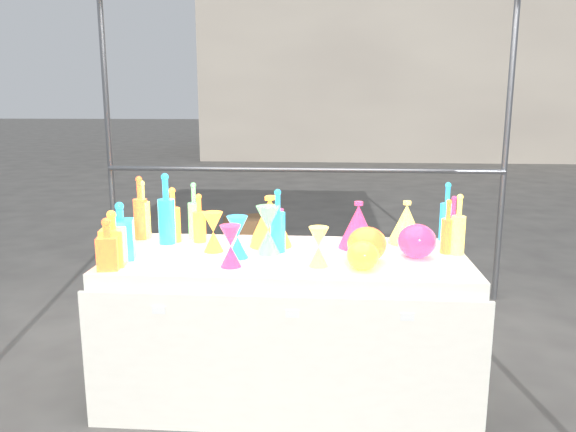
# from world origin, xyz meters

# --- Properties ---
(ground) EXTENTS (80.00, 80.00, 0.00)m
(ground) POSITION_xyz_m (0.00, 0.00, 0.00)
(ground) COLOR slate
(ground) RESTS_ON ground
(display_table) EXTENTS (1.84, 0.83, 0.75)m
(display_table) POSITION_xyz_m (0.00, -0.01, 0.37)
(display_table) COLOR white
(display_table) RESTS_ON ground
(background_building) EXTENTS (14.00, 6.00, 6.00)m
(background_building) POSITION_xyz_m (4.00, 14.00, 3.00)
(background_building) COLOR #BBAF9C
(background_building) RESTS_ON ground
(cardboard_box_closed) EXTENTS (0.61, 0.53, 0.37)m
(cardboard_box_closed) POSITION_xyz_m (-0.56, 2.69, 0.18)
(cardboard_box_closed) COLOR brown
(cardboard_box_closed) RESTS_ON ground
(cardboard_box_flat) EXTENTS (0.77, 0.62, 0.06)m
(cardboard_box_flat) POSITION_xyz_m (0.61, 2.55, 0.03)
(cardboard_box_flat) COLOR brown
(cardboard_box_flat) RESTS_ON ground
(bottle_0) EXTENTS (0.10, 0.10, 0.30)m
(bottle_0) POSITION_xyz_m (-0.65, 0.21, 0.90)
(bottle_0) COLOR red
(bottle_0) RESTS_ON display_table
(bottle_1) EXTENTS (0.12, 0.12, 0.39)m
(bottle_1) POSITION_xyz_m (-0.67, 0.17, 0.94)
(bottle_1) COLOR #1A921F
(bottle_1) RESTS_ON display_table
(bottle_2) EXTENTS (0.08, 0.08, 0.36)m
(bottle_2) POSITION_xyz_m (-0.85, 0.27, 0.93)
(bottle_2) COLOR orange
(bottle_2) RESTS_ON display_table
(bottle_3) EXTENTS (0.08, 0.08, 0.26)m
(bottle_3) POSITION_xyz_m (-0.08, 0.35, 0.88)
(bottle_3) COLOR #1C3AA7
(bottle_3) RESTS_ON display_table
(bottle_4) EXTENTS (0.10, 0.10, 0.33)m
(bottle_4) POSITION_xyz_m (-0.84, 0.28, 0.92)
(bottle_4) COLOR #137778
(bottle_4) RESTS_ON display_table
(bottle_5) EXTENTS (0.08, 0.08, 0.32)m
(bottle_5) POSITION_xyz_m (-0.55, 0.30, 0.91)
(bottle_5) COLOR #BC25A6
(bottle_5) RESTS_ON display_table
(bottle_6) EXTENTS (0.09, 0.09, 0.27)m
(bottle_6) POSITION_xyz_m (-0.50, 0.22, 0.89)
(bottle_6) COLOR red
(bottle_6) RESTS_ON display_table
(bottle_7) EXTENTS (0.10, 0.10, 0.33)m
(bottle_7) POSITION_xyz_m (-0.06, 0.05, 0.91)
(bottle_7) COLOR #1A921F
(bottle_7) RESTS_ON display_table
(decanter_0) EXTENTS (0.12, 0.12, 0.27)m
(decanter_0) POSITION_xyz_m (-0.81, -0.25, 0.88)
(decanter_0) COLOR red
(decanter_0) RESTS_ON display_table
(decanter_1) EXTENTS (0.11, 0.11, 0.24)m
(decanter_1) POSITION_xyz_m (-0.81, -0.31, 0.87)
(decanter_1) COLOR orange
(decanter_1) RESTS_ON display_table
(decanter_2) EXTENTS (0.15, 0.15, 0.29)m
(decanter_2) POSITION_xyz_m (-0.81, -0.14, 0.89)
(decanter_2) COLOR #1A921F
(decanter_2) RESTS_ON display_table
(hourglass_1) EXTENTS (0.12, 0.12, 0.20)m
(hourglass_1) POSITION_xyz_m (-0.25, -0.23, 0.85)
(hourglass_1) COLOR #1C3AA7
(hourglass_1) RESTS_ON display_table
(hourglass_2) EXTENTS (0.10, 0.10, 0.19)m
(hourglass_2) POSITION_xyz_m (0.16, -0.20, 0.85)
(hourglass_2) COLOR #137778
(hourglass_2) RESTS_ON display_table
(hourglass_3) EXTENTS (0.16, 0.16, 0.25)m
(hourglass_3) POSITION_xyz_m (-0.10, 0.01, 0.87)
(hourglass_3) COLOR #BC25A6
(hourglass_3) RESTS_ON display_table
(hourglass_4) EXTENTS (0.13, 0.13, 0.21)m
(hourglass_4) POSITION_xyz_m (-0.39, 0.03, 0.85)
(hourglass_4) COLOR red
(hourglass_4) RESTS_ON display_table
(hourglass_5) EXTENTS (0.11, 0.11, 0.21)m
(hourglass_5) POSITION_xyz_m (-0.24, -0.08, 0.86)
(hourglass_5) COLOR #1A921F
(hourglass_5) RESTS_ON display_table
(globe_0) EXTENTS (0.20, 0.20, 0.12)m
(globe_0) POSITION_xyz_m (0.36, -0.24, 0.81)
(globe_0) COLOR red
(globe_0) RESTS_ON display_table
(globe_2) EXTENTS (0.20, 0.20, 0.15)m
(globe_2) POSITION_xyz_m (0.39, -0.10, 0.83)
(globe_2) COLOR orange
(globe_2) RESTS_ON display_table
(globe_3) EXTENTS (0.24, 0.24, 0.15)m
(globe_3) POSITION_xyz_m (0.64, -0.01, 0.83)
(globe_3) COLOR #1C3AA7
(globe_3) RESTS_ON display_table
(lampshade_0) EXTENTS (0.27, 0.27, 0.25)m
(lampshade_0) POSITION_xyz_m (-0.13, 0.28, 0.87)
(lampshade_0) COLOR #EAFF35
(lampshade_0) RESTS_ON display_table
(lampshade_1) EXTENTS (0.31, 0.31, 0.27)m
(lampshade_1) POSITION_xyz_m (-0.11, 0.17, 0.89)
(lampshade_1) COLOR #EAFF35
(lampshade_1) RESTS_ON display_table
(lampshade_2) EXTENTS (0.22, 0.22, 0.25)m
(lampshade_2) POSITION_xyz_m (0.36, 0.16, 0.87)
(lampshade_2) COLOR #1C3AA7
(lampshade_2) RESTS_ON display_table
(lampshade_3) EXTENTS (0.25, 0.25, 0.23)m
(lampshade_3) POSITION_xyz_m (0.63, 0.28, 0.87)
(lampshade_3) COLOR #137778
(lampshade_3) RESTS_ON display_table
(bottle_8) EXTENTS (0.09, 0.09, 0.33)m
(bottle_8) POSITION_xyz_m (0.86, 0.36, 0.91)
(bottle_8) COLOR #1A921F
(bottle_8) RESTS_ON display_table
(bottle_9) EXTENTS (0.08, 0.08, 0.28)m
(bottle_9) POSITION_xyz_m (0.81, 0.08, 0.89)
(bottle_9) COLOR orange
(bottle_9) RESTS_ON display_table
(bottle_10) EXTENTS (0.07, 0.07, 0.28)m
(bottle_10) POSITION_xyz_m (0.86, 0.19, 0.89)
(bottle_10) COLOR #1C3AA7
(bottle_10) RESTS_ON display_table
(bottle_11) EXTENTS (0.09, 0.09, 0.31)m
(bottle_11) POSITION_xyz_m (0.86, 0.06, 0.91)
(bottle_11) COLOR #137778
(bottle_11) RESTS_ON display_table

